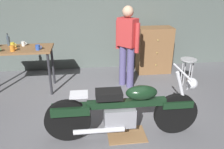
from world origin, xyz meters
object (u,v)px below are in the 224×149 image
(person_standing, at_px, (127,44))
(bottle, at_px, (8,41))
(mug_yellow_tall, at_px, (13,45))
(mug_blue_enamel, at_px, (38,47))
(mug_white_ceramic, at_px, (23,44))
(wooden_dresser, at_px, (154,50))
(motorcycle, at_px, (124,109))
(shop_stool, at_px, (188,66))
(mug_orange_travel, at_px, (12,48))

(person_standing, bearing_deg, bottle, 41.35)
(mug_yellow_tall, bearing_deg, mug_blue_enamel, -20.42)
(mug_white_ceramic, bearing_deg, wooden_dresser, 10.26)
(motorcycle, relative_size, mug_white_ceramic, 21.20)
(shop_stool, distance_m, mug_yellow_tall, 3.50)
(motorcycle, xyz_separation_m, person_standing, (0.34, 1.68, 0.48))
(person_standing, xyz_separation_m, wooden_dresser, (0.80, 0.71, -0.38))
(motorcycle, bearing_deg, person_standing, 79.23)
(mug_orange_travel, height_order, mug_blue_enamel, mug_orange_travel)
(mug_white_ceramic, relative_size, mug_orange_travel, 0.85)
(wooden_dresser, relative_size, bottle, 4.56)
(mug_yellow_tall, bearing_deg, person_standing, -1.61)
(wooden_dresser, height_order, mug_orange_travel, wooden_dresser)
(mug_white_ceramic, xyz_separation_m, mug_yellow_tall, (-0.17, -0.13, 0.01))
(mug_orange_travel, bearing_deg, mug_yellow_tall, 103.36)
(wooden_dresser, relative_size, mug_yellow_tall, 9.66)
(motorcycle, relative_size, mug_blue_enamel, 18.47)
(person_standing, relative_size, mug_white_ceramic, 16.16)
(motorcycle, height_order, bottle, bottle)
(bottle, bearing_deg, motorcycle, -44.06)
(mug_orange_travel, bearing_deg, mug_blue_enamel, 2.19)
(shop_stool, height_order, bottle, bottle)
(shop_stool, relative_size, bottle, 2.66)
(mug_white_ceramic, xyz_separation_m, mug_orange_travel, (-0.12, -0.33, 0.01))
(person_standing, relative_size, mug_yellow_tall, 14.67)
(motorcycle, height_order, mug_yellow_tall, mug_yellow_tall)
(wooden_dresser, xyz_separation_m, bottle, (-3.17, -0.44, 0.45))
(person_standing, relative_size, bottle, 6.93)
(person_standing, height_order, wooden_dresser, person_standing)
(wooden_dresser, xyz_separation_m, mug_white_ceramic, (-2.86, -0.52, 0.40))
(person_standing, bearing_deg, shop_stool, -144.50)
(mug_blue_enamel, xyz_separation_m, bottle, (-0.63, 0.39, 0.05))
(mug_white_ceramic, height_order, mug_blue_enamel, mug_blue_enamel)
(mug_orange_travel, xyz_separation_m, mug_blue_enamel, (0.45, 0.02, -0.00))
(wooden_dresser, bearing_deg, mug_orange_travel, -164.04)
(person_standing, relative_size, mug_orange_travel, 13.68)
(wooden_dresser, distance_m, mug_white_ceramic, 2.94)
(motorcycle, bearing_deg, bottle, 136.71)
(mug_white_ceramic, distance_m, bottle, 0.31)
(shop_stool, height_order, wooden_dresser, wooden_dresser)
(mug_blue_enamel, relative_size, bottle, 0.49)
(shop_stool, height_order, mug_blue_enamel, mug_blue_enamel)
(shop_stool, bearing_deg, mug_white_ceramic, 172.00)
(mug_white_ceramic, bearing_deg, mug_yellow_tall, -141.83)
(mug_orange_travel, relative_size, mug_blue_enamel, 1.03)
(person_standing, distance_m, shop_stool, 1.32)
(mug_yellow_tall, xyz_separation_m, mug_blue_enamel, (0.50, -0.19, -0.01))
(mug_blue_enamel, bearing_deg, mug_yellow_tall, 159.58)
(wooden_dresser, relative_size, mug_blue_enamel, 9.28)
(motorcycle, relative_size, shop_stool, 3.42)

